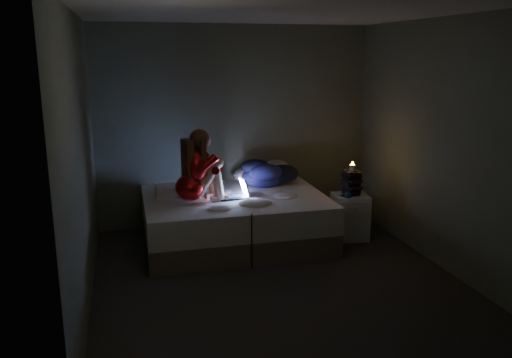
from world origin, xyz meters
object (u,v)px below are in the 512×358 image
object	(u,v)px
laptop	(232,188)
nightstand	(350,216)
candle	(352,168)
phone	(347,196)
bed	(235,219)
woman	(190,167)

from	to	relation	value
laptop	nightstand	xyz separation A→B (m)	(1.45, -0.12, -0.43)
candle	phone	bearing A→B (deg)	-138.17
laptop	phone	world-z (taller)	laptop
candle	phone	world-z (taller)	candle
bed	nightstand	xyz separation A→B (m)	(1.41, -0.20, -0.01)
woman	candle	bearing A→B (deg)	-14.67
woman	nightstand	distance (m)	2.08
nightstand	candle	bearing A→B (deg)	56.93
candle	phone	size ratio (longest dim) A/B	0.57
nightstand	phone	world-z (taller)	phone
bed	woman	world-z (taller)	woman
phone	nightstand	bearing A→B (deg)	17.89
woman	phone	xyz separation A→B (m)	(1.86, -0.12, -0.44)
laptop	phone	distance (m)	1.39
laptop	candle	world-z (taller)	candle
laptop	candle	xyz separation A→B (m)	(1.46, -0.10, 0.18)
woman	nightstand	xyz separation A→B (m)	(1.95, -0.04, -0.73)
laptop	nightstand	distance (m)	1.52
phone	woman	bearing A→B (deg)	153.65
laptop	phone	bearing A→B (deg)	-12.85
woman	laptop	xyz separation A→B (m)	(0.50, 0.07, -0.30)
nightstand	phone	xyz separation A→B (m)	(-0.08, -0.07, 0.28)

